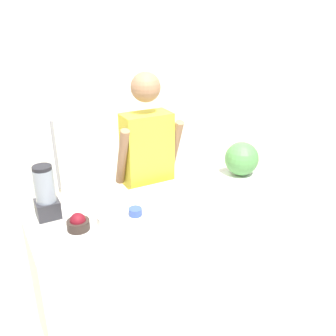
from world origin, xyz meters
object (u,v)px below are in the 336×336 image
at_px(watermelon, 242,159).
at_px(bowl_cream, 110,218).
at_px(blender, 46,194).
at_px(person, 148,175).
at_px(refrigerator, 24,166).
at_px(bowl_cherries, 78,223).
at_px(bowl_small_blue, 135,212).

xyz_separation_m(watermelon, bowl_cream, (-1.21, -0.19, -0.11)).
bearing_deg(blender, person, 18.59).
bearing_deg(refrigerator, blender, -89.96).
height_order(refrigerator, bowl_cream, refrigerator).
height_order(bowl_cherries, blender, blender).
xyz_separation_m(refrigerator, blender, (0.00, -1.08, 0.22)).
bearing_deg(watermelon, bowl_cherries, -173.42).
bearing_deg(bowl_cream, bowl_small_blue, 5.49).
height_order(watermelon, bowl_cream, watermelon).
bearing_deg(blender, bowl_cherries, -61.22).
bearing_deg(refrigerator, bowl_small_blue, -68.67).
height_order(person, bowl_cream, person).
bearing_deg(blender, bowl_small_blue, -26.15).
bearing_deg(bowl_cream, blender, 140.97).
relative_size(watermelon, bowl_cream, 1.64).
height_order(person, blender, person).
height_order(watermelon, bowl_small_blue, watermelon).
xyz_separation_m(person, watermelon, (0.67, -0.38, 0.15)).
xyz_separation_m(refrigerator, person, (0.87, -0.79, 0.04)).
distance_m(refrigerator, bowl_cherries, 1.34).
bearing_deg(refrigerator, person, -42.06).
bearing_deg(person, refrigerator, 137.94).
relative_size(bowl_cherries, bowl_small_blue, 1.59).
distance_m(refrigerator, person, 1.18).
height_order(refrigerator, blender, refrigerator).
height_order(refrigerator, bowl_cherries, refrigerator).
distance_m(refrigerator, bowl_small_blue, 1.44).
bearing_deg(blender, watermelon, -3.06).
distance_m(refrigerator, watermelon, 1.94).
relative_size(refrigerator, watermelon, 6.37).
bearing_deg(bowl_cherries, blender, 118.78).
bearing_deg(bowl_cherries, watermelon, 6.58).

